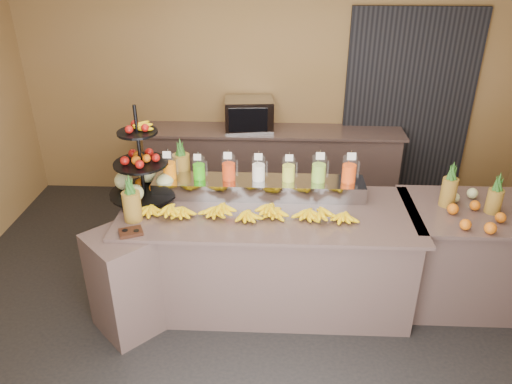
# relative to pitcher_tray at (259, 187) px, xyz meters

# --- Properties ---
(ground) EXTENTS (6.00, 6.00, 0.00)m
(ground) POSITION_rel_pitcher_tray_xyz_m (0.10, -0.58, -1.01)
(ground) COLOR black
(ground) RESTS_ON ground
(room_envelope) EXTENTS (6.04, 5.02, 2.82)m
(room_envelope) POSITION_rel_pitcher_tray_xyz_m (0.29, 0.21, 0.87)
(room_envelope) COLOR olive
(room_envelope) RESTS_ON ground
(buffet_counter) EXTENTS (2.75, 1.25, 0.93)m
(buffet_counter) POSITION_rel_pitcher_tray_xyz_m (-0.02, -0.32, -0.54)
(buffet_counter) COLOR #856560
(buffet_counter) RESTS_ON ground
(right_counter) EXTENTS (1.08, 0.88, 0.93)m
(right_counter) POSITION_rel_pitcher_tray_xyz_m (1.80, -0.18, -0.54)
(right_counter) COLOR #856560
(right_counter) RESTS_ON ground
(back_ledge) EXTENTS (3.10, 0.55, 0.93)m
(back_ledge) POSITION_rel_pitcher_tray_xyz_m (0.10, 1.67, -0.54)
(back_ledge) COLOR #856560
(back_ledge) RESTS_ON ground
(pitcher_tray) EXTENTS (1.85, 0.30, 0.15)m
(pitcher_tray) POSITION_rel_pitcher_tray_xyz_m (0.00, 0.00, 0.00)
(pitcher_tray) COLOR gray
(pitcher_tray) RESTS_ON buffet_counter
(juice_pitcher_orange_a) EXTENTS (0.12, 0.12, 0.29)m
(juice_pitcher_orange_a) POSITION_rel_pitcher_tray_xyz_m (-0.78, -0.00, 0.17)
(juice_pitcher_orange_a) COLOR silver
(juice_pitcher_orange_a) RESTS_ON pitcher_tray
(juice_pitcher_green) EXTENTS (0.11, 0.11, 0.26)m
(juice_pitcher_green) POSITION_rel_pitcher_tray_xyz_m (-0.52, -0.00, 0.16)
(juice_pitcher_green) COLOR silver
(juice_pitcher_green) RESTS_ON pitcher_tray
(juice_pitcher_orange_b) EXTENTS (0.12, 0.12, 0.29)m
(juice_pitcher_orange_b) POSITION_rel_pitcher_tray_xyz_m (-0.26, -0.00, 0.17)
(juice_pitcher_orange_b) COLOR silver
(juice_pitcher_orange_b) RESTS_ON pitcher_tray
(juice_pitcher_milk) EXTENTS (0.12, 0.12, 0.28)m
(juice_pitcher_milk) POSITION_rel_pitcher_tray_xyz_m (-0.00, -0.00, 0.17)
(juice_pitcher_milk) COLOR silver
(juice_pitcher_milk) RESTS_ON pitcher_tray
(juice_pitcher_lemon) EXTENTS (0.11, 0.12, 0.28)m
(juice_pitcher_lemon) POSITION_rel_pitcher_tray_xyz_m (0.26, -0.00, 0.17)
(juice_pitcher_lemon) COLOR silver
(juice_pitcher_lemon) RESTS_ON pitcher_tray
(juice_pitcher_lime) EXTENTS (0.13, 0.13, 0.30)m
(juice_pitcher_lime) POSITION_rel_pitcher_tray_xyz_m (0.52, -0.00, 0.18)
(juice_pitcher_lime) COLOR silver
(juice_pitcher_lime) RESTS_ON pitcher_tray
(juice_pitcher_orange_c) EXTENTS (0.13, 0.13, 0.31)m
(juice_pitcher_orange_c) POSITION_rel_pitcher_tray_xyz_m (0.78, -0.00, 0.18)
(juice_pitcher_orange_c) COLOR silver
(juice_pitcher_orange_c) RESTS_ON pitcher_tray
(banana_heap) EXTENTS (1.79, 0.16, 0.15)m
(banana_heap) POSITION_rel_pitcher_tray_xyz_m (-0.10, -0.37, -0.01)
(banana_heap) COLOR yellow
(banana_heap) RESTS_ON buffet_counter
(fruit_stand) EXTENTS (0.65, 0.65, 0.84)m
(fruit_stand) POSITION_rel_pitcher_tray_xyz_m (-0.96, -0.08, 0.14)
(fruit_stand) COLOR black
(fruit_stand) RESTS_ON buffet_counter
(condiment_caddy) EXTENTS (0.21, 0.19, 0.03)m
(condiment_caddy) POSITION_rel_pitcher_tray_xyz_m (-0.96, -0.69, -0.06)
(condiment_caddy) COLOR black
(condiment_caddy) RESTS_ON buffet_counter
(pineapple_left_a) EXTENTS (0.15, 0.15, 0.41)m
(pineapple_left_a) POSITION_rel_pitcher_tray_xyz_m (-1.00, -0.48, 0.08)
(pineapple_left_a) COLOR brown
(pineapple_left_a) RESTS_ON buffet_counter
(pineapple_left_b) EXTENTS (0.16, 0.16, 0.45)m
(pineapple_left_b) POSITION_rel_pitcher_tray_xyz_m (-0.71, 0.21, 0.10)
(pineapple_left_b) COLOR brown
(pineapple_left_b) RESTS_ON buffet_counter
(right_fruit_pile) EXTENTS (0.47, 0.45, 0.25)m
(right_fruit_pile) POSITION_rel_pitcher_tray_xyz_m (1.76, -0.27, 0.00)
(right_fruit_pile) COLOR brown
(right_fruit_pile) RESTS_ON right_counter
(oven_warmer) EXTENTS (0.59, 0.43, 0.37)m
(oven_warmer) POSITION_rel_pitcher_tray_xyz_m (-0.18, 1.67, 0.11)
(oven_warmer) COLOR gray
(oven_warmer) RESTS_ON back_ledge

